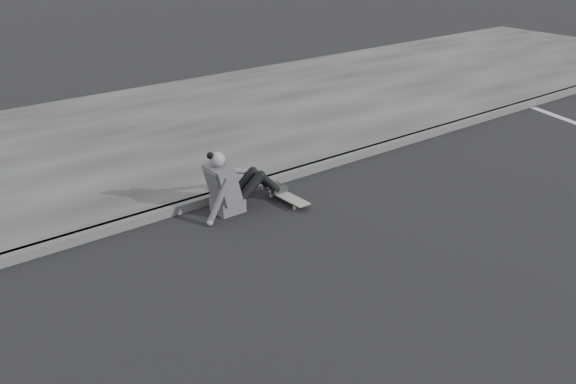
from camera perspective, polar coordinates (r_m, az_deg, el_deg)
name	(u,v)px	position (r m, az deg, el deg)	size (l,w,h in m)	color
ground	(524,197)	(9.52, 20.25, -0.43)	(80.00, 80.00, 0.00)	black
curb	(388,145)	(10.92, 8.89, 4.12)	(24.00, 0.16, 0.12)	#484848
sidewalk	(278,107)	(13.04, -0.90, 7.58)	(24.00, 6.00, 0.12)	#3A3A3A
skateboard	(287,197)	(8.76, -0.10, -0.45)	(0.20, 0.78, 0.09)	gray
seated_woman	(231,185)	(8.43, -5.05, 0.62)	(1.38, 0.46, 0.88)	#49494B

